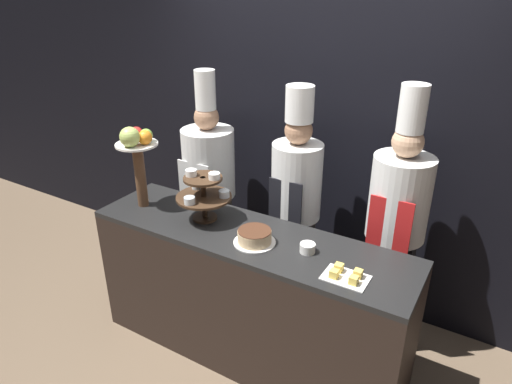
% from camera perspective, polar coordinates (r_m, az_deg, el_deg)
% --- Properties ---
extents(ground_plane, '(14.00, 14.00, 0.00)m').
position_cam_1_polar(ground_plane, '(3.26, -3.72, -22.13)').
color(ground_plane, brown).
extents(wall_back, '(10.00, 0.06, 2.80)m').
position_cam_1_polar(wall_back, '(3.46, 7.50, 8.20)').
color(wall_back, black).
rests_on(wall_back, ground_plane).
extents(buffet_counter, '(2.11, 0.56, 0.95)m').
position_cam_1_polar(buffet_counter, '(3.11, -0.97, -12.90)').
color(buffet_counter, black).
rests_on(buffet_counter, ground_plane).
extents(tiered_stand, '(0.36, 0.36, 0.34)m').
position_cam_1_polar(tiered_stand, '(2.96, -6.57, -0.10)').
color(tiered_stand, '#3D2819').
rests_on(tiered_stand, buffet_counter).
extents(fruit_pedestal, '(0.28, 0.28, 0.59)m').
position_cam_1_polar(fruit_pedestal, '(3.13, -14.68, 5.26)').
color(fruit_pedestal, brown).
rests_on(fruit_pedestal, buffet_counter).
extents(cake_round, '(0.26, 0.26, 0.09)m').
position_cam_1_polar(cake_round, '(2.74, -0.18, -5.64)').
color(cake_round, white).
rests_on(cake_round, buffet_counter).
extents(cup_white, '(0.09, 0.09, 0.06)m').
position_cam_1_polar(cup_white, '(2.67, 6.46, -6.96)').
color(cup_white, white).
rests_on(cup_white, buffet_counter).
extents(cake_square_tray, '(0.24, 0.17, 0.05)m').
position_cam_1_polar(cake_square_tray, '(2.50, 11.17, -10.18)').
color(cake_square_tray, white).
rests_on(cake_square_tray, buffet_counter).
extents(chef_left, '(0.41, 0.41, 1.80)m').
position_cam_1_polar(chef_left, '(3.65, -5.86, 1.43)').
color(chef_left, '#38332D').
rests_on(chef_left, ground_plane).
extents(chef_center_left, '(0.36, 0.36, 1.77)m').
position_cam_1_polar(chef_center_left, '(3.27, 4.99, -0.70)').
color(chef_center_left, '#38332D').
rests_on(chef_center_left, ground_plane).
extents(chef_center_right, '(0.38, 0.38, 1.86)m').
position_cam_1_polar(chef_center_right, '(3.06, 17.12, -3.39)').
color(chef_center_right, black).
rests_on(chef_center_right, ground_plane).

